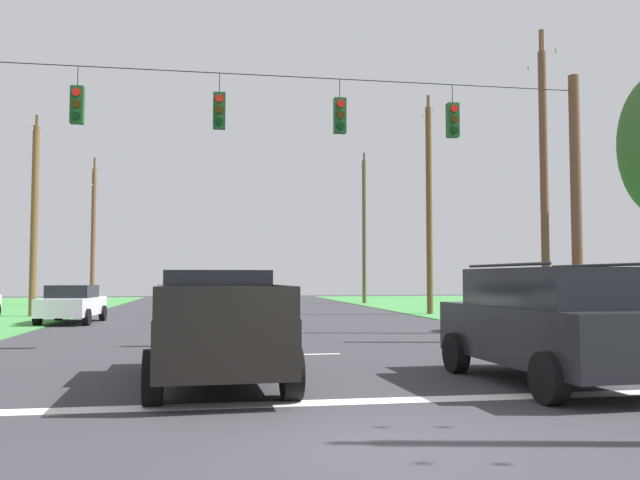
{
  "coord_description": "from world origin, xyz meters",
  "views": [
    {
      "loc": [
        -1.8,
        -7.07,
        1.82
      ],
      "look_at": [
        0.73,
        8.26,
        2.71
      ],
      "focal_mm": 36.96,
      "sensor_mm": 36.0,
      "label": 1
    }
  ],
  "objects_px": {
    "suv_black": "(549,322)",
    "utility_pole_distant_left": "(93,232)",
    "utility_pole_far_right": "(429,207)",
    "utility_pole_mid_right": "(544,184)",
    "utility_pole_distant_right": "(34,218)",
    "overhead_signal_span": "(273,185)",
    "utility_pole_near_left": "(364,228)",
    "pickup_truck": "(217,326)",
    "distant_car_crossing_white": "(72,303)"
  },
  "relations": [
    {
      "from": "distant_car_crossing_white",
      "to": "utility_pole_distant_right",
      "type": "bearing_deg",
      "value": 119.85
    },
    {
      "from": "overhead_signal_span",
      "to": "suv_black",
      "type": "bearing_deg",
      "value": -58.21
    },
    {
      "from": "utility_pole_distant_left",
      "to": "pickup_truck",
      "type": "bearing_deg",
      "value": -76.84
    },
    {
      "from": "utility_pole_far_right",
      "to": "distant_car_crossing_white",
      "type": "bearing_deg",
      "value": -166.84
    },
    {
      "from": "distant_car_crossing_white",
      "to": "utility_pole_distant_right",
      "type": "distance_m",
      "value": 6.64
    },
    {
      "from": "pickup_truck",
      "to": "overhead_signal_span",
      "type": "bearing_deg",
      "value": 75.02
    },
    {
      "from": "distant_car_crossing_white",
      "to": "utility_pole_distant_right",
      "type": "xyz_separation_m",
      "value": [
        -2.71,
        4.73,
        3.8
      ]
    },
    {
      "from": "suv_black",
      "to": "utility_pole_distant_right",
      "type": "xyz_separation_m",
      "value": [
        -13.89,
        21.89,
        3.53
      ]
    },
    {
      "from": "overhead_signal_span",
      "to": "distant_car_crossing_white",
      "type": "xyz_separation_m",
      "value": [
        -7.06,
        10.51,
        -3.47
      ]
    },
    {
      "from": "overhead_signal_span",
      "to": "utility_pole_distant_right",
      "type": "bearing_deg",
      "value": 122.67
    },
    {
      "from": "overhead_signal_span",
      "to": "utility_pole_mid_right",
      "type": "relative_size",
      "value": 1.74
    },
    {
      "from": "suv_black",
      "to": "distant_car_crossing_white",
      "type": "relative_size",
      "value": 1.11
    },
    {
      "from": "overhead_signal_span",
      "to": "utility_pole_distant_left",
      "type": "xyz_separation_m",
      "value": [
        -9.36,
        28.31,
        0.56
      ]
    },
    {
      "from": "overhead_signal_span",
      "to": "utility_pole_distant_left",
      "type": "distance_m",
      "value": 29.82
    },
    {
      "from": "suv_black",
      "to": "utility_pole_distant_right",
      "type": "bearing_deg",
      "value": 122.4
    },
    {
      "from": "suv_black",
      "to": "overhead_signal_span",
      "type": "bearing_deg",
      "value": 121.79
    },
    {
      "from": "utility_pole_mid_right",
      "to": "utility_pole_distant_right",
      "type": "bearing_deg",
      "value": 147.16
    },
    {
      "from": "distant_car_crossing_white",
      "to": "utility_pole_distant_left",
      "type": "relative_size",
      "value": 0.45
    },
    {
      "from": "pickup_truck",
      "to": "utility_pole_distant_left",
      "type": "distance_m",
      "value": 34.89
    },
    {
      "from": "overhead_signal_span",
      "to": "pickup_truck",
      "type": "bearing_deg",
      "value": -104.98
    },
    {
      "from": "utility_pole_mid_right",
      "to": "utility_pole_far_right",
      "type": "height_order",
      "value": "utility_pole_far_right"
    },
    {
      "from": "overhead_signal_span",
      "to": "suv_black",
      "type": "xyz_separation_m",
      "value": [
        4.12,
        -6.65,
        -3.2
      ]
    },
    {
      "from": "distant_car_crossing_white",
      "to": "utility_pole_far_right",
      "type": "height_order",
      "value": "utility_pole_far_right"
    },
    {
      "from": "pickup_truck",
      "to": "distant_car_crossing_white",
      "type": "height_order",
      "value": "pickup_truck"
    },
    {
      "from": "suv_black",
      "to": "utility_pole_distant_left",
      "type": "xyz_separation_m",
      "value": [
        -13.48,
        34.96,
        3.76
      ]
    },
    {
      "from": "distant_car_crossing_white",
      "to": "utility_pole_far_right",
      "type": "relative_size",
      "value": 0.4
    },
    {
      "from": "pickup_truck",
      "to": "utility_pole_distant_right",
      "type": "bearing_deg",
      "value": 111.88
    },
    {
      "from": "suv_black",
      "to": "utility_pole_distant_right",
      "type": "distance_m",
      "value": 26.16
    },
    {
      "from": "utility_pole_far_right",
      "to": "utility_pole_near_left",
      "type": "distance_m",
      "value": 13.95
    },
    {
      "from": "distant_car_crossing_white",
      "to": "utility_pole_near_left",
      "type": "xyz_separation_m",
      "value": [
        16.15,
        17.74,
        4.57
      ]
    },
    {
      "from": "utility_pole_near_left",
      "to": "utility_pole_distant_right",
      "type": "height_order",
      "value": "utility_pole_near_left"
    },
    {
      "from": "utility_pole_far_right",
      "to": "utility_pole_distant_left",
      "type": "height_order",
      "value": "utility_pole_far_right"
    },
    {
      "from": "overhead_signal_span",
      "to": "utility_pole_near_left",
      "type": "distance_m",
      "value": 29.7
    },
    {
      "from": "suv_black",
      "to": "utility_pole_distant_left",
      "type": "distance_m",
      "value": 37.66
    },
    {
      "from": "suv_black",
      "to": "distant_car_crossing_white",
      "type": "xyz_separation_m",
      "value": [
        -11.18,
        17.16,
        -0.27
      ]
    },
    {
      "from": "utility_pole_far_right",
      "to": "utility_pole_distant_right",
      "type": "relative_size",
      "value": 1.16
    },
    {
      "from": "utility_pole_far_right",
      "to": "utility_pole_near_left",
      "type": "relative_size",
      "value": 1.03
    },
    {
      "from": "distant_car_crossing_white",
      "to": "utility_pole_mid_right",
      "type": "relative_size",
      "value": 0.43
    },
    {
      "from": "overhead_signal_span",
      "to": "distant_car_crossing_white",
      "type": "relative_size",
      "value": 4.02
    },
    {
      "from": "utility_pole_distant_right",
      "to": "suv_black",
      "type": "bearing_deg",
      "value": -57.6
    },
    {
      "from": "utility_pole_near_left",
      "to": "utility_pole_far_right",
      "type": "bearing_deg",
      "value": -89.77
    },
    {
      "from": "utility_pole_mid_right",
      "to": "utility_pole_far_right",
      "type": "xyz_separation_m",
      "value": [
        -0.1,
        11.34,
        0.45
      ]
    },
    {
      "from": "pickup_truck",
      "to": "suv_black",
      "type": "bearing_deg",
      "value": -12.1
    },
    {
      "from": "utility_pole_near_left",
      "to": "pickup_truck",
      "type": "bearing_deg",
      "value": -107.39
    },
    {
      "from": "utility_pole_mid_right",
      "to": "utility_pole_far_right",
      "type": "distance_m",
      "value": 11.35
    },
    {
      "from": "utility_pole_distant_left",
      "to": "utility_pole_mid_right",
      "type": "bearing_deg",
      "value": -53.71
    },
    {
      "from": "utility_pole_mid_right",
      "to": "distant_car_crossing_white",
      "type": "bearing_deg",
      "value": 155.15
    },
    {
      "from": "overhead_signal_span",
      "to": "utility_pole_mid_right",
      "type": "height_order",
      "value": "utility_pole_mid_right"
    },
    {
      "from": "pickup_truck",
      "to": "utility_pole_distant_right",
      "type": "xyz_separation_m",
      "value": [
        -8.31,
        20.69,
        3.62
      ]
    },
    {
      "from": "utility_pole_far_right",
      "to": "utility_pole_distant_left",
      "type": "xyz_separation_m",
      "value": [
        -18.51,
        14.01,
        -0.53
      ]
    }
  ]
}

